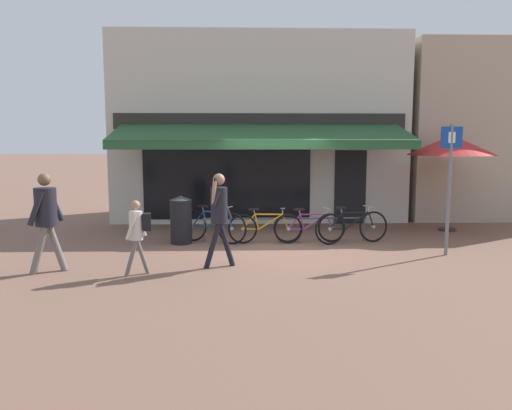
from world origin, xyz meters
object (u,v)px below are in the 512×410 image
at_px(litter_bin, 181,219).
at_px(cafe_parasol, 451,146).
at_px(bicycle_blue, 212,226).
at_px(parking_sign, 450,176).
at_px(bicycle_orange, 265,227).
at_px(bicycle_black, 352,227).
at_px(pedestrian_adult, 219,209).
at_px(pedestrian_second_adult, 46,212).
at_px(pedestrian_child, 138,228).
at_px(bicycle_purple, 310,227).

distance_m(litter_bin, cafe_parasol, 7.22).
relative_size(bicycle_blue, parking_sign, 0.60).
xyz_separation_m(bicycle_orange, parking_sign, (3.71, -1.39, 1.28)).
distance_m(bicycle_black, pedestrian_adult, 3.71).
bearing_deg(cafe_parasol, parking_sign, -113.21).
xyz_separation_m(litter_bin, parking_sign, (5.66, -1.37, 1.09)).
bearing_deg(pedestrian_second_adult, bicycle_orange, -151.67).
distance_m(bicycle_black, pedestrian_child, 5.13).
height_order(pedestrian_second_adult, litter_bin, pedestrian_second_adult).
distance_m(bicycle_purple, pedestrian_child, 4.41).
bearing_deg(bicycle_orange, bicycle_black, -9.19).
xyz_separation_m(pedestrian_child, pedestrian_second_adult, (-1.67, 0.23, 0.25)).
height_order(pedestrian_second_adult, cafe_parasol, cafe_parasol).
height_order(bicycle_blue, cafe_parasol, cafe_parasol).
height_order(bicycle_blue, pedestrian_child, pedestrian_child).
bearing_deg(bicycle_blue, bicycle_purple, 22.13).
distance_m(bicycle_black, pedestrian_second_adult, 6.55).
bearing_deg(litter_bin, parking_sign, -13.61).
height_order(bicycle_black, pedestrian_second_adult, pedestrian_second_adult).
bearing_deg(bicycle_black, bicycle_blue, 162.19).
xyz_separation_m(pedestrian_child, parking_sign, (6.10, 1.37, 0.80)).
bearing_deg(bicycle_blue, cafe_parasol, 36.83).
bearing_deg(bicycle_black, bicycle_orange, 161.73).
height_order(bicycle_purple, pedestrian_second_adult, pedestrian_second_adult).
bearing_deg(pedestrian_second_adult, bicycle_blue, -141.01).
bearing_deg(cafe_parasol, bicycle_orange, -163.78).
relative_size(bicycle_black, litter_bin, 1.61).
bearing_deg(pedestrian_second_adult, bicycle_purple, -157.52).
relative_size(bicycle_orange, litter_bin, 1.56).
distance_m(bicycle_blue, cafe_parasol, 6.58).
bearing_deg(bicycle_blue, pedestrian_second_adult, -113.09).
distance_m(pedestrian_adult, parking_sign, 4.79).
relative_size(bicycle_blue, pedestrian_adult, 0.92).
distance_m(bicycle_purple, pedestrian_second_adult, 5.73).
height_order(pedestrian_child, litter_bin, pedestrian_child).
height_order(pedestrian_child, cafe_parasol, cafe_parasol).
relative_size(bicycle_orange, pedestrian_adult, 0.98).
height_order(pedestrian_second_adult, parking_sign, parking_sign).
bearing_deg(cafe_parasol, pedestrian_second_adult, -156.18).
bearing_deg(bicycle_black, pedestrian_adult, -159.27).
bearing_deg(bicycle_orange, bicycle_blue, 171.99).
bearing_deg(litter_bin, pedestrian_second_adult, -129.92).
relative_size(bicycle_blue, litter_bin, 1.46).
xyz_separation_m(bicycle_black, pedestrian_adult, (-2.98, -2.10, 0.72)).
bearing_deg(litter_bin, cafe_parasol, 11.92).
distance_m(bicycle_blue, pedestrian_child, 3.07).
bearing_deg(pedestrian_child, parking_sign, -176.39).
xyz_separation_m(bicycle_blue, bicycle_purple, (2.29, -0.09, -0.03)).
distance_m(bicycle_orange, cafe_parasol, 5.46).
distance_m(pedestrian_child, pedestrian_second_adult, 1.70).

